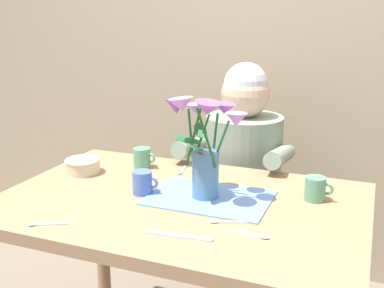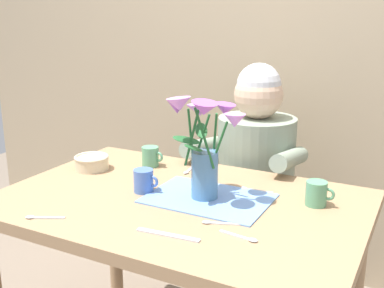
{
  "view_description": "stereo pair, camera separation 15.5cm",
  "coord_description": "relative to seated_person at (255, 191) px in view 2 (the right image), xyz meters",
  "views": [
    {
      "loc": [
        0.58,
        -1.34,
        1.34
      ],
      "look_at": [
        0.02,
        0.05,
        0.92
      ],
      "focal_mm": 44.17,
      "sensor_mm": 36.0,
      "label": 1
    },
    {
      "loc": [
        0.72,
        -1.28,
        1.34
      ],
      "look_at": [
        0.02,
        0.05,
        0.92
      ],
      "focal_mm": 44.17,
      "sensor_mm": 36.0,
      "label": 2
    }
  ],
  "objects": [
    {
      "name": "ceramic_bowl",
      "position": [
        -0.5,
        -0.51,
        0.21
      ],
      "size": [
        0.14,
        0.14,
        0.06
      ],
      "color": "beige",
      "rests_on": "dining_table"
    },
    {
      "name": "spoon_2",
      "position": [
        0.26,
        -0.78,
        0.18
      ],
      "size": [
        0.12,
        0.03,
        0.01
      ],
      "color": "silver",
      "rests_on": "dining_table"
    },
    {
      "name": "spoon_3",
      "position": [
        -0.34,
        -0.95,
        0.18
      ],
      "size": [
        0.11,
        0.07,
        0.01
      ],
      "color": "silver",
      "rests_on": "dining_table"
    },
    {
      "name": "coffee_cup",
      "position": [
        -0.18,
        -0.61,
        0.22
      ],
      "size": [
        0.09,
        0.07,
        0.08
      ],
      "color": "#476BB7",
      "rests_on": "dining_table"
    },
    {
      "name": "dinner_knife",
      "position": [
        0.06,
        -0.87,
        0.18
      ],
      "size": [
        0.19,
        0.03,
        0.0
      ],
      "primitive_type": "cube",
      "rotation": [
        0.0,
        0.0,
        0.09
      ],
      "color": "silver",
      "rests_on": "dining_table"
    },
    {
      "name": "seated_person",
      "position": [
        0.0,
        0.0,
        0.0
      ],
      "size": [
        0.45,
        0.47,
        1.14
      ],
      "rotation": [
        0.0,
        0.0,
        0.07
      ],
      "color": "#4C4C56",
      "rests_on": "ground_plane"
    },
    {
      "name": "spoon_4",
      "position": [
        0.14,
        -0.73,
        0.18
      ],
      "size": [
        0.12,
        0.06,
        0.01
      ],
      "color": "silver",
      "rests_on": "dining_table"
    },
    {
      "name": "striped_placemat",
      "position": [
        0.04,
        -0.57,
        0.18
      ],
      "size": [
        0.4,
        0.28,
        0.0
      ],
      "primitive_type": "cube",
      "color": "#6B93D1",
      "rests_on": "dining_table"
    },
    {
      "name": "ceramic_mug",
      "position": [
        0.37,
        -0.46,
        0.22
      ],
      "size": [
        0.09,
        0.07,
        0.08
      ],
      "color": "#569970",
      "rests_on": "dining_table"
    },
    {
      "name": "dining_table",
      "position": [
        -0.04,
        -0.62,
        0.08
      ],
      "size": [
        1.2,
        0.8,
        0.74
      ],
      "color": "#9E7A56",
      "rests_on": "ground_plane"
    },
    {
      "name": "spoon_1",
      "position": [
        -0.15,
        -0.35,
        0.18
      ],
      "size": [
        0.03,
        0.12,
        0.01
      ],
      "color": "silver",
      "rests_on": "dining_table"
    },
    {
      "name": "wood_panel_backdrop",
      "position": [
        -0.04,
        0.43,
        0.69
      ],
      "size": [
        4.0,
        0.1,
        2.5
      ],
      "primitive_type": "cube",
      "color": "tan",
      "rests_on": "ground_plane"
    },
    {
      "name": "tea_cup",
      "position": [
        -0.31,
        -0.37,
        0.22
      ],
      "size": [
        0.09,
        0.07,
        0.08
      ],
      "color": "#569970",
      "rests_on": "dining_table"
    },
    {
      "name": "flower_vase",
      "position": [
        0.02,
        -0.57,
        0.38
      ],
      "size": [
        0.3,
        0.24,
        0.35
      ],
      "color": "teal",
      "rests_on": "dining_table"
    },
    {
      "name": "spoon_0",
      "position": [
        0.14,
        -0.43,
        0.18
      ],
      "size": [
        0.12,
        0.02,
        0.01
      ],
      "color": "silver",
      "rests_on": "dining_table"
    }
  ]
}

